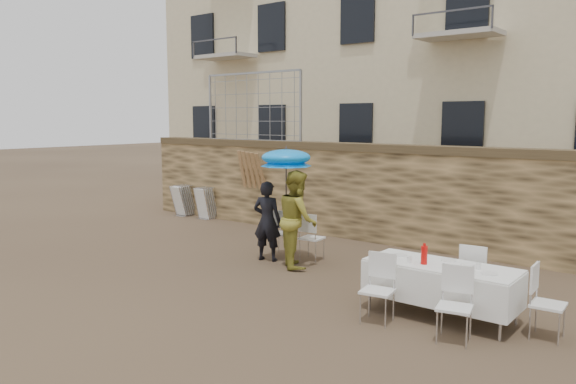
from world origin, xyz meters
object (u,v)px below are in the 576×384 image
Objects in this scene: man_suit at (267,221)px; couple_chair_left at (284,232)px; banquet_table at (442,267)px; soda_bottle at (424,255)px; woman_dress at (297,219)px; table_chair_side at (548,303)px; table_chair_front_left at (377,289)px; chair_stack_left at (188,199)px; chair_stack_right at (210,202)px; table_chair_back at (475,275)px; table_chair_front_right at (455,305)px; couple_chair_right at (312,237)px; umbrella at (286,161)px.

couple_chair_left is (0.00, 0.55, -0.32)m from man_suit.
banquet_table is 0.30m from soda_bottle.
table_chair_side is (4.68, -0.84, -0.44)m from woman_dress.
table_chair_front_left reaches higher than chair_stack_left.
woman_dress is at bearing 138.13° from table_chair_front_left.
table_chair_front_left is at bearing -28.96° from chair_stack_right.
woman_dress is 7.11× the size of soda_bottle.
table_chair_side is at bearing 13.47° from table_chair_front_left.
chair_stack_right is at bearing 67.85° from table_chair_side.
table_chair_back is 9.00m from chair_stack_right.
soda_bottle is at bearing 46.75° from table_chair_front_left.
table_chair_back is 1.04× the size of chair_stack_left.
woman_dress is at bearing -27.10° from chair_stack_right.
table_chair_side is at bearing -17.91° from chair_stack_left.
chair_stack_left is (-9.47, 2.75, -0.02)m from table_chair_back.
chair_stack_right is at bearing -23.96° from table_chair_back.
soda_bottle is at bearing -155.36° from woman_dress.
table_chair_front_right is 1.58m from table_chair_back.
table_chair_front_left is at bearing 137.09° from man_suit.
couple_chair_left is at bearing -5.73° from couple_chair_right.
chair_stack_right is (-5.04, 2.05, -0.02)m from couple_chair_right.
woman_dress is 2.01× the size of chair_stack_right.
man_suit reaches higher than chair_stack_left.
table_chair_front_right is (3.83, -2.24, 0.00)m from couple_chair_right.
chair_stack_right is at bearing 155.64° from soda_bottle.
couple_chair_right is at bearing -40.59° from woman_dress.
woman_dress is 4.78m from table_chair_side.
woman_dress is 1.92× the size of table_chair_side.
soda_bottle is 0.28× the size of chair_stack_left.
couple_chair_right and table_chair_front_right have the same top height.
table_chair_front_right and table_chair_back have the same top height.
couple_chair_right is 3.53m from table_chair_front_left.
woman_dress is at bearing 89.47° from couple_chair_right.
man_suit is at bearing 166.80° from banquet_table.
chair_stack_left is (-9.77, 4.30, -0.02)m from table_chair_front_right.
table_chair_back is at bearing 163.14° from couple_chair_right.
table_chair_back is 1.00× the size of table_chair_side.
soda_bottle is at bearing 147.43° from man_suit.
chair_stack_left is at bearing 144.07° from table_chair_front_left.
table_chair_front_right is 1.04× the size of chair_stack_right.
couple_chair_left is at bearing 137.23° from table_chair_front_left.
table_chair_front_left is 1.00× the size of table_chair_front_right.
soda_bottle reaches higher than chair_stack_right.
table_chair_front_left is at bearing 125.67° from couple_chair_left.
couple_chair_right is 1.04× the size of chair_stack_right.
umbrella reaches higher than soda_bottle.
woman_dress is at bearing -23.50° from chair_stack_left.
table_chair_front_left is (3.43, -2.24, 0.00)m from couple_chair_left.
soda_bottle is (3.83, -1.09, 0.11)m from man_suit.
chair_stack_left is at bearing 156.06° from umbrella.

